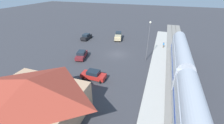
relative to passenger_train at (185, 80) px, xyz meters
The scene contains 11 objects.
ground_plane 18.16m from the passenger_train, 38.69° to the right, with size 200.00×200.00×0.00m, color #38383D.
railway_track 11.55m from the passenger_train, 90.01° to the right, with size 4.80×70.00×0.30m.
platform 12.21m from the passenger_train, 70.37° to the right, with size 3.20×46.00×0.30m.
passenger_train is the anchor object (origin of this frame).
station_building 20.99m from the passenger_train, 30.94° to the left, with size 12.23×9.64×6.01m.
pedestrian_on_platform 18.82m from the passenger_train, 79.86° to the right, with size 0.36×0.36×1.71m.
pickup_tan 27.90m from the passenger_train, 52.39° to the right, with size 3.09×5.70×2.14m.
sedan_maroon 22.31m from the passenger_train, 16.84° to the right, with size 2.84×4.81×1.74m.
sedan_red 15.05m from the passenger_train, ahead, with size 4.52×2.31×1.74m.
sedan_black 32.50m from the passenger_train, 35.30° to the right, with size 1.85×4.50×1.74m.
light_pole_near_platform 12.59m from the passenger_train, 56.49° to the right, with size 0.44×0.44×8.83m.
Camera 1 is at (-9.52, 31.78, 15.51)m, focal length 23.52 mm.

